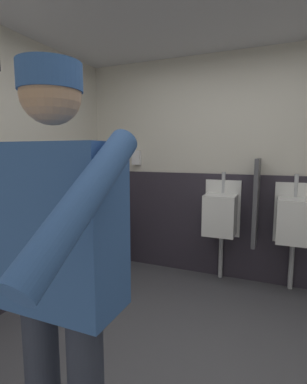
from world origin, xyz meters
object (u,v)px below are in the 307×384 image
object	(u,v)px
urinal_middle	(295,220)
soap_dispenser	(136,158)
person	(57,261)
trash_bin	(101,245)
urinal_left	(221,214)

from	to	relation	value
urinal_middle	soap_dispenser	distance (m)	1.96
person	soap_dispenser	bearing A→B (deg)	109.99
urinal_middle	trash_bin	world-z (taller)	urinal_middle
urinal_left	soap_dispenser	size ratio (longest dim) A/B	6.89
urinal_middle	soap_dispenser	size ratio (longest dim) A/B	6.89
urinal_middle	soap_dispenser	world-z (taller)	soap_dispenser
person	trash_bin	distance (m)	2.53
trash_bin	person	bearing A→B (deg)	-60.29
person	urinal_left	bearing A→B (deg)	85.76
urinal_middle	person	distance (m)	2.62
trash_bin	urinal_middle	bearing A→B (deg)	8.74
person	soap_dispenser	size ratio (longest dim) A/B	9.84
urinal_middle	soap_dispenser	bearing A→B (deg)	176.32
trash_bin	soap_dispenser	xyz separation A→B (m)	(0.27, 0.45, 1.06)
trash_bin	soap_dispenser	world-z (taller)	soap_dispenser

